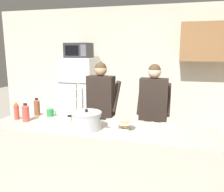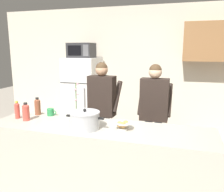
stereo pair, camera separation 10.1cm
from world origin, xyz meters
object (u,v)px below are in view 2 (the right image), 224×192
object	(u,v)px
bread_bowl	(123,125)
potted_orchid	(77,115)
cooking_pot	(85,120)
bottle_mid_counter	(26,112)
person_near_pot	(102,102)
person_by_sink	(154,106)
microwave	(81,50)
bottle_near_edge	(38,106)
coffee_mug	(51,112)
refrigerator	(83,98)
bottle_far_corner	(17,110)

from	to	relation	value
bread_bowl	potted_orchid	size ratio (longest dim) A/B	0.44
cooking_pot	bottle_mid_counter	world-z (taller)	cooking_pot
person_near_pot	person_by_sink	world-z (taller)	person_near_pot
microwave	bottle_near_edge	size ratio (longest dim) A/B	2.04
bread_bowl	bottle_mid_counter	distance (m)	1.23
bottle_near_edge	bottle_mid_counter	bearing A→B (deg)	-87.37
person_by_sink	coffee_mug	xyz separation A→B (m)	(-1.27, -0.71, -0.01)
person_by_sink	refrigerator	bearing A→B (deg)	149.50
microwave	bottle_far_corner	distance (m)	1.96
bottle_mid_counter	potted_orchid	world-z (taller)	potted_orchid
potted_orchid	bottle_far_corner	bearing A→B (deg)	-167.29
person_by_sink	potted_orchid	size ratio (longest dim) A/B	3.40
microwave	coffee_mug	xyz separation A→B (m)	(0.25, -1.58, -0.79)
refrigerator	bottle_far_corner	world-z (taller)	refrigerator
bottle_mid_counter	potted_orchid	bearing A→B (deg)	19.64
person_near_pot	bottle_far_corner	size ratio (longest dim) A/B	7.18
bottle_mid_counter	bottle_far_corner	xyz separation A→B (m)	(-0.16, 0.04, -0.00)
microwave	bottle_near_edge	bearing A→B (deg)	-87.87
refrigerator	potted_orchid	size ratio (longest dim) A/B	3.48
bottle_near_edge	potted_orchid	world-z (taller)	potted_orchid
person_by_sink	person_near_pot	bearing A→B (deg)	-178.64
microwave	potted_orchid	world-z (taller)	microwave
microwave	bottle_near_edge	distance (m)	1.75
refrigerator	cooking_pot	bearing A→B (deg)	-65.49
refrigerator	bottle_mid_counter	xyz separation A→B (m)	(0.07, -1.88, 0.22)
bread_bowl	bottle_near_edge	distance (m)	1.26
potted_orchid	microwave	bearing A→B (deg)	111.65
coffee_mug	potted_orchid	bearing A→B (deg)	-9.16
microwave	person_near_pot	world-z (taller)	microwave
person_by_sink	potted_orchid	distance (m)	1.16
coffee_mug	bottle_mid_counter	xyz separation A→B (m)	(-0.18, -0.27, 0.06)
refrigerator	microwave	distance (m)	0.95
bottle_near_edge	potted_orchid	size ratio (longest dim) A/B	0.51
person_near_pot	cooking_pot	xyz separation A→B (m)	(0.16, -1.03, 0.03)
person_by_sink	bottle_mid_counter	bearing A→B (deg)	-145.94
person_by_sink	cooking_pot	distance (m)	1.23
microwave	person_by_sink	distance (m)	1.92
person_near_pot	cooking_pot	world-z (taller)	person_near_pot
coffee_mug	bottle_near_edge	size ratio (longest dim) A/B	0.56
microwave	coffee_mug	world-z (taller)	microwave
bottle_mid_counter	bottle_far_corner	distance (m)	0.16
person_by_sink	bottle_near_edge	world-z (taller)	person_by_sink
bottle_mid_counter	coffee_mug	bearing A→B (deg)	57.14
coffee_mug	bread_bowl	xyz separation A→B (m)	(1.05, -0.26, 0.00)
microwave	bread_bowl	xyz separation A→B (m)	(1.30, -1.84, -0.79)
bottle_near_edge	bottle_far_corner	bearing A→B (deg)	-123.83
person_by_sink	cooking_pot	xyz separation A→B (m)	(-0.63, -1.05, 0.04)
person_by_sink	bottle_near_edge	distance (m)	1.63
refrigerator	bottle_near_edge	size ratio (longest dim) A/B	6.86
microwave	potted_orchid	xyz separation A→B (m)	(0.65, -1.65, -0.77)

